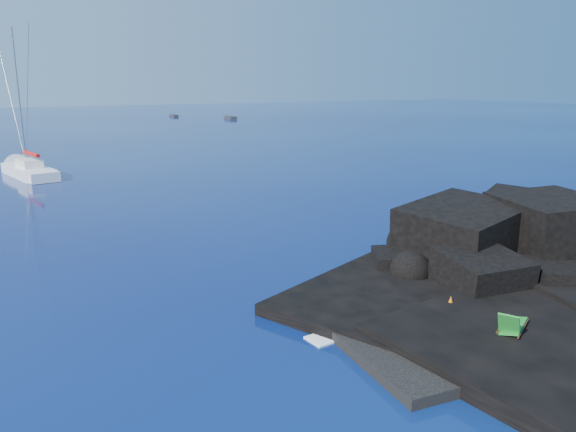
% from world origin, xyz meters
% --- Properties ---
extents(ground, '(400.00, 400.00, 0.00)m').
position_xyz_m(ground, '(0.00, 0.00, 0.00)').
color(ground, '#04043D').
rests_on(ground, ground).
extents(headland, '(24.00, 24.00, 3.60)m').
position_xyz_m(headland, '(13.00, 3.00, 0.00)').
color(headland, black).
rests_on(headland, ground).
extents(beach, '(9.08, 6.86, 0.70)m').
position_xyz_m(beach, '(4.50, 0.50, 0.00)').
color(beach, black).
rests_on(beach, ground).
extents(surf_foam, '(10.00, 8.00, 0.06)m').
position_xyz_m(surf_foam, '(5.00, 5.00, 0.00)').
color(surf_foam, white).
rests_on(surf_foam, ground).
extents(sailboat, '(5.05, 12.96, 13.30)m').
position_xyz_m(sailboat, '(-5.23, 44.44, 0.00)').
color(sailboat, white).
rests_on(sailboat, ground).
extents(deck_chair, '(1.93, 1.52, 1.22)m').
position_xyz_m(deck_chair, '(5.42, -0.72, 0.96)').
color(deck_chair, '#1B7A25').
rests_on(deck_chair, beach).
extents(towel, '(2.24, 1.89, 0.05)m').
position_xyz_m(towel, '(5.28, -0.63, 0.38)').
color(towel, white).
rests_on(towel, beach).
extents(sunbather, '(1.88, 1.40, 0.25)m').
position_xyz_m(sunbather, '(5.28, -0.63, 0.53)').
color(sunbather, '#E9A17A').
rests_on(sunbather, towel).
extents(marker_cone, '(0.37, 0.37, 0.51)m').
position_xyz_m(marker_cone, '(5.30, 1.94, 0.61)').
color(marker_cone, '#CE5F0A').
rests_on(marker_cone, beach).
extents(distant_boat_a, '(1.32, 3.98, 0.53)m').
position_xyz_m(distant_boat_a, '(34.86, 125.21, 0.00)').
color(distant_boat_a, '#26252A').
rests_on(distant_boat_a, ground).
extents(distant_boat_b, '(1.94, 5.04, 0.66)m').
position_xyz_m(distant_boat_b, '(43.68, 110.36, 0.00)').
color(distant_boat_b, '#25262A').
rests_on(distant_boat_b, ground).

